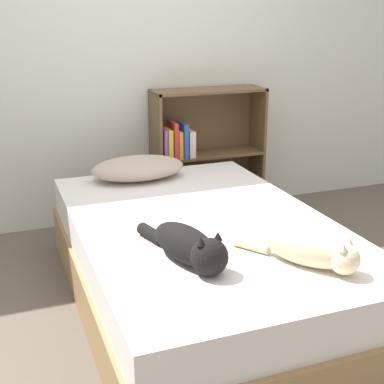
{
  "coord_description": "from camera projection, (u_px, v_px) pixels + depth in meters",
  "views": [
    {
      "loc": [
        -0.91,
        -2.26,
        1.42
      ],
      "look_at": [
        0.0,
        0.15,
        0.55
      ],
      "focal_mm": 50.0,
      "sensor_mm": 36.0,
      "label": 1
    }
  ],
  "objects": [
    {
      "name": "ground_plane",
      "position": [
        202.0,
        301.0,
        2.76
      ],
      "size": [
        8.0,
        8.0,
        0.0
      ],
      "primitive_type": "plane",
      "color": "brown"
    },
    {
      "name": "cat_light",
      "position": [
        312.0,
        250.0,
        2.12
      ],
      "size": [
        0.36,
        0.48,
        0.15
      ],
      "rotation": [
        0.0,
        0.0,
        5.31
      ],
      "color": "beige",
      "rests_on": "bed"
    },
    {
      "name": "cat_dark",
      "position": [
        190.0,
        246.0,
        2.15
      ],
      "size": [
        0.25,
        0.56,
        0.17
      ],
      "rotation": [
        0.0,
        0.0,
        4.99
      ],
      "color": "black",
      "rests_on": "bed"
    },
    {
      "name": "wall_back",
      "position": [
        129.0,
        39.0,
        3.55
      ],
      "size": [
        8.0,
        0.06,
        2.5
      ],
      "color": "silver",
      "rests_on": "ground_plane"
    },
    {
      "name": "bookshelf",
      "position": [
        201.0,
        151.0,
        3.83
      ],
      "size": [
        0.8,
        0.26,
        0.92
      ],
      "color": "brown",
      "rests_on": "ground_plane"
    },
    {
      "name": "bed",
      "position": [
        202.0,
        262.0,
        2.69
      ],
      "size": [
        1.23,
        1.95,
        0.45
      ],
      "color": "#99754C",
      "rests_on": "ground_plane"
    },
    {
      "name": "pillow",
      "position": [
        138.0,
        168.0,
        3.25
      ],
      "size": [
        0.57,
        0.34,
        0.14
      ],
      "color": "#B29E8E",
      "rests_on": "bed"
    }
  ]
}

